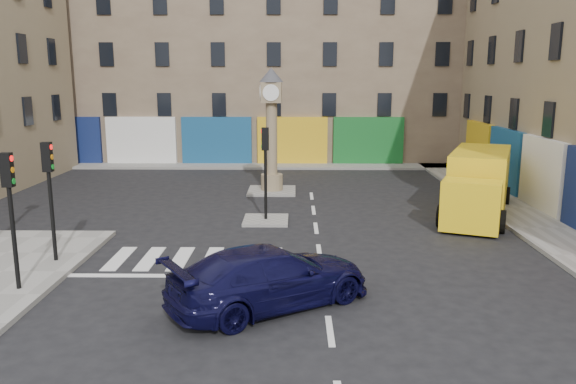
{
  "coord_description": "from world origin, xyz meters",
  "views": [
    {
      "loc": [
        -0.82,
        -14.07,
        5.76
      ],
      "look_at": [
        -1.05,
        4.26,
        2.0
      ],
      "focal_mm": 35.0,
      "sensor_mm": 36.0,
      "label": 1
    }
  ],
  "objects_px": {
    "traffic_light_island": "(265,158)",
    "yellow_van": "(478,184)",
    "traffic_light_left_far": "(49,182)",
    "clock_pillar": "(272,122)",
    "navy_sedan": "(270,277)",
    "traffic_light_left_near": "(10,199)"
  },
  "relations": [
    {
      "from": "traffic_light_island",
      "to": "yellow_van",
      "type": "distance_m",
      "value": 9.17
    },
    {
      "from": "traffic_light_left_far",
      "to": "yellow_van",
      "type": "distance_m",
      "value": 16.78
    },
    {
      "from": "traffic_light_left_far",
      "to": "traffic_light_island",
      "type": "bearing_deg",
      "value": 40.6
    },
    {
      "from": "yellow_van",
      "to": "traffic_light_island",
      "type": "bearing_deg",
      "value": -148.92
    },
    {
      "from": "clock_pillar",
      "to": "traffic_light_island",
      "type": "bearing_deg",
      "value": -90.0
    },
    {
      "from": "traffic_light_left_far",
      "to": "navy_sedan",
      "type": "height_order",
      "value": "traffic_light_left_far"
    },
    {
      "from": "clock_pillar",
      "to": "yellow_van",
      "type": "xyz_separation_m",
      "value": [
        8.97,
        -4.57,
        -2.23
      ]
    },
    {
      "from": "traffic_light_island",
      "to": "navy_sedan",
      "type": "bearing_deg",
      "value": -86.25
    },
    {
      "from": "traffic_light_left_near",
      "to": "traffic_light_island",
      "type": "distance_m",
      "value": 10.03
    },
    {
      "from": "traffic_light_left_near",
      "to": "navy_sedan",
      "type": "distance_m",
      "value": 7.14
    },
    {
      "from": "traffic_light_left_near",
      "to": "clock_pillar",
      "type": "relative_size",
      "value": 0.61
    },
    {
      "from": "yellow_van",
      "to": "clock_pillar",
      "type": "bearing_deg",
      "value": 175.06
    },
    {
      "from": "traffic_light_left_near",
      "to": "traffic_light_left_far",
      "type": "distance_m",
      "value": 2.4
    },
    {
      "from": "navy_sedan",
      "to": "traffic_light_left_far",
      "type": "bearing_deg",
      "value": 32.53
    },
    {
      "from": "traffic_light_left_far",
      "to": "yellow_van",
      "type": "xyz_separation_m",
      "value": [
        15.27,
        6.82,
        -1.3
      ]
    },
    {
      "from": "traffic_light_left_far",
      "to": "traffic_light_island",
      "type": "height_order",
      "value": "traffic_light_left_far"
    },
    {
      "from": "clock_pillar",
      "to": "navy_sedan",
      "type": "xyz_separation_m",
      "value": [
        0.56,
        -14.53,
        -2.77
      ]
    },
    {
      "from": "traffic_light_island",
      "to": "clock_pillar",
      "type": "height_order",
      "value": "clock_pillar"
    },
    {
      "from": "navy_sedan",
      "to": "yellow_van",
      "type": "relative_size",
      "value": 0.71
    },
    {
      "from": "yellow_van",
      "to": "traffic_light_left_far",
      "type": "bearing_deg",
      "value": -133.85
    },
    {
      "from": "traffic_light_left_far",
      "to": "navy_sedan",
      "type": "xyz_separation_m",
      "value": [
        6.86,
        -3.14,
        -1.84
      ]
    },
    {
      "from": "clock_pillar",
      "to": "yellow_van",
      "type": "distance_m",
      "value": 10.31
    }
  ]
}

